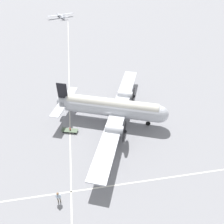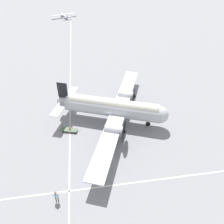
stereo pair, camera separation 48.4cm
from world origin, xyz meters
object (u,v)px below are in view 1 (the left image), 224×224
Objects in this scene: baggage_cart at (70,130)px; crew_foreground at (58,196)px; suitcase_near_door at (70,130)px; light_aircraft_distant at (61,16)px; airliner_main at (115,108)px.

crew_foreground is at bearing -79.49° from baggage_cart.
crew_foreground reaches higher than baggage_cart.
crew_foreground is 11.28m from suitcase_near_door.
suitcase_near_door is 67.25m from light_aircraft_distant.
airliner_main is 66.54m from light_aircraft_distant.
suitcase_near_door is 0.11m from baggage_cart.
crew_foreground is 0.65× the size of baggage_cart.
airliner_main reaches higher than crew_foreground.
crew_foreground is 78.39m from light_aircraft_distant.
airliner_main reaches higher than light_aircraft_distant.
light_aircraft_distant is (67.25, 2.65, 0.54)m from baggage_cart.
crew_foreground is at bearing 173.32° from suitcase_near_door.
airliner_main is 2.59× the size of light_aircraft_distant.
suitcase_near_door is at bearing -89.89° from crew_foreground.
airliner_main is 7.50m from baggage_cart.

